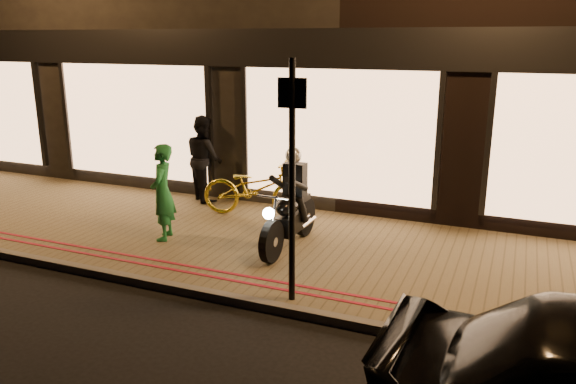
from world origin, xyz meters
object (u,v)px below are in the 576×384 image
object	(u,v)px
motorcycle	(290,210)
bicycle_gold	(255,188)
person_green	(163,192)
sign_post	(292,171)

from	to	relation	value
motorcycle	bicycle_gold	world-z (taller)	motorcycle
motorcycle	person_green	bearing A→B (deg)	-166.31
sign_post	motorcycle	bearing A→B (deg)	113.14
person_green	bicycle_gold	bearing A→B (deg)	133.61
motorcycle	bicycle_gold	distance (m)	1.75
sign_post	bicycle_gold	bearing A→B (deg)	123.41
motorcycle	bicycle_gold	size ratio (longest dim) A/B	0.98
motorcycle	sign_post	xyz separation A→B (m)	(0.73, -1.71, 1.06)
sign_post	person_green	size ratio (longest dim) A/B	1.89
motorcycle	person_green	xyz separation A→B (m)	(-2.06, -0.46, 0.18)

